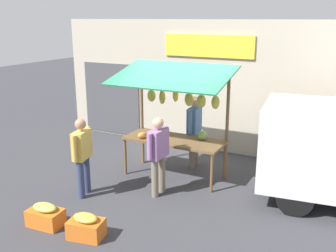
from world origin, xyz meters
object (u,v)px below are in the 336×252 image
(produce_crate_near, at_px, (45,216))
(produce_crate_side, at_px, (86,227))
(market_stall, at_px, (176,109))
(shopper_with_shopping_bag, at_px, (82,152))
(vendor_with_sunhat, at_px, (194,125))
(shopper_in_striped_shirt, at_px, (158,151))

(produce_crate_near, distance_m, produce_crate_side, 0.86)
(market_stall, bearing_deg, shopper_with_shopping_bag, 55.51)
(produce_crate_side, bearing_deg, produce_crate_near, 1.76)
(produce_crate_side, bearing_deg, vendor_with_sunhat, -94.70)
(shopper_with_shopping_bag, distance_m, shopper_in_striped_shirt, 1.49)
(shopper_with_shopping_bag, bearing_deg, vendor_with_sunhat, -41.74)
(market_stall, xyz_separation_m, vendor_with_sunhat, (-0.14, -0.70, -0.53))
(shopper_with_shopping_bag, bearing_deg, produce_crate_side, -152.94)
(vendor_with_sunhat, bearing_deg, produce_crate_side, -10.50)
(market_stall, relative_size, shopper_in_striped_shirt, 1.56)
(market_stall, distance_m, shopper_with_shopping_bag, 2.19)
(shopper_with_shopping_bag, relative_size, shopper_in_striped_shirt, 0.99)
(shopper_with_shopping_bag, height_order, shopper_in_striped_shirt, shopper_in_striped_shirt)
(vendor_with_sunhat, relative_size, produce_crate_near, 2.74)
(shopper_in_striped_shirt, height_order, produce_crate_near, shopper_in_striped_shirt)
(market_stall, height_order, vendor_with_sunhat, market_stall)
(produce_crate_near, relative_size, produce_crate_side, 1.01)
(shopper_with_shopping_bag, bearing_deg, produce_crate_near, 174.64)
(vendor_with_sunhat, bearing_deg, produce_crate_near, -23.28)
(shopper_in_striped_shirt, relative_size, produce_crate_side, 2.59)
(shopper_in_striped_shirt, xyz_separation_m, produce_crate_side, (0.27, 1.94, -0.73))
(shopper_in_striped_shirt, distance_m, produce_crate_side, 2.09)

